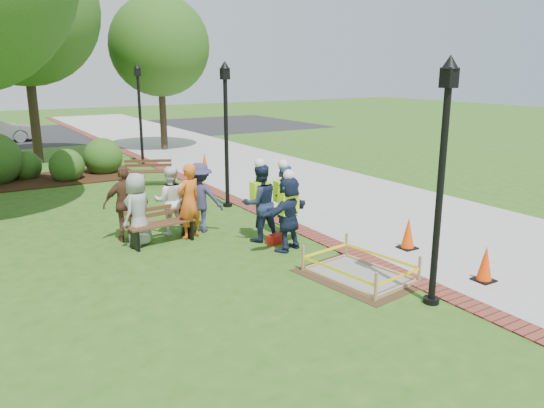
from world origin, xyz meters
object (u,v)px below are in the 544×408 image
wet_concrete_pad (359,266)px  lamp_near (442,165)px  hivis_worker_b (283,198)px  hivis_worker_a (288,211)px  bench_near (161,232)px  cone_front (485,265)px  hivis_worker_c (260,201)px

wet_concrete_pad → lamp_near: lamp_near is taller
wet_concrete_pad → hivis_worker_b: size_ratio=1.32×
lamp_near → hivis_worker_a: lamp_near is taller
hivis_worker_b → wet_concrete_pad: bearing=-93.5°
bench_near → cone_front: (4.55, -5.55, 0.08)m
cone_front → lamp_near: (-1.62, -0.15, 2.12)m
bench_near → hivis_worker_c: bearing=-26.0°
bench_near → cone_front: bench_near is taller
hivis_worker_a → hivis_worker_c: size_ratio=0.93×
bench_near → hivis_worker_a: (2.32, -1.97, 0.66)m
hivis_worker_b → hivis_worker_c: hivis_worker_c is taller
bench_near → lamp_near: bearing=-62.8°
bench_near → hivis_worker_a: size_ratio=0.87×
bench_near → lamp_near: size_ratio=0.38×
wet_concrete_pad → bench_near: size_ratio=1.54×
lamp_near → hivis_worker_a: bearing=99.3°
cone_front → hivis_worker_a: hivis_worker_a is taller
hivis_worker_a → bench_near: bearing=139.7°
hivis_worker_a → hivis_worker_c: hivis_worker_c is taller
hivis_worker_b → hivis_worker_c: (-0.70, -0.09, 0.05)m
hivis_worker_a → hivis_worker_c: 0.96m
cone_front → lamp_near: size_ratio=0.17×
cone_front → hivis_worker_c: 5.17m
cone_front → hivis_worker_c: size_ratio=0.37×
hivis_worker_a → hivis_worker_b: size_ratio=0.98×
hivis_worker_b → hivis_worker_c: bearing=-173.0°
lamp_near → hivis_worker_b: lamp_near is taller
bench_near → hivis_worker_c: (2.12, -1.03, 0.72)m
lamp_near → bench_near: bearing=117.2°
hivis_worker_a → hivis_worker_b: (0.50, 1.02, 0.02)m
lamp_near → hivis_worker_b: size_ratio=2.23×
bench_near → lamp_near: lamp_near is taller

